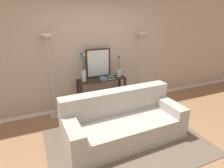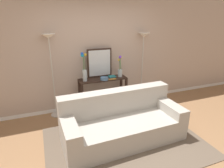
{
  "view_description": "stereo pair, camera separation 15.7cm",
  "coord_description": "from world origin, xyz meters",
  "px_view_note": "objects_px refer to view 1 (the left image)",
  "views": [
    {
      "loc": [
        -1.42,
        -2.41,
        2.2
      ],
      "look_at": [
        0.03,
        0.93,
        0.89
      ],
      "focal_mm": 30.59,
      "sensor_mm": 36.0,
      "label": 1
    },
    {
      "loc": [
        -1.28,
        -2.47,
        2.2
      ],
      "look_at": [
        0.03,
        0.93,
        0.89
      ],
      "focal_mm": 30.59,
      "sensor_mm": 36.0,
      "label": 2
    }
  ],
  "objects_px": {
    "floor_lamp_right": "(141,48)",
    "book_row_under_console": "(91,109)",
    "couch": "(123,123)",
    "vase_tall_flowers": "(83,71)",
    "floor_lamp_left": "(49,54)",
    "wall_mirror": "(98,63)",
    "console_table": "(102,89)",
    "vase_short_flowers": "(119,70)",
    "book_stack": "(111,77)",
    "fruit_bowl": "(103,79)"
  },
  "relations": [
    {
      "from": "floor_lamp_right",
      "to": "book_row_under_console",
      "type": "height_order",
      "value": "floor_lamp_right"
    },
    {
      "from": "couch",
      "to": "vase_tall_flowers",
      "type": "xyz_separation_m",
      "value": [
        -0.39,
        1.21,
        0.74
      ]
    },
    {
      "from": "floor_lamp_right",
      "to": "floor_lamp_left",
      "type": "bearing_deg",
      "value": 180.0
    },
    {
      "from": "floor_lamp_left",
      "to": "wall_mirror",
      "type": "bearing_deg",
      "value": 1.43
    },
    {
      "from": "console_table",
      "to": "vase_tall_flowers",
      "type": "distance_m",
      "value": 0.67
    },
    {
      "from": "floor_lamp_left",
      "to": "book_row_under_console",
      "type": "xyz_separation_m",
      "value": [
        0.82,
        -0.12,
        -1.4
      ]
    },
    {
      "from": "wall_mirror",
      "to": "vase_short_flowers",
      "type": "relative_size",
      "value": 1.3
    },
    {
      "from": "wall_mirror",
      "to": "book_stack",
      "type": "bearing_deg",
      "value": -48.59
    },
    {
      "from": "floor_lamp_left",
      "to": "vase_tall_flowers",
      "type": "bearing_deg",
      "value": -12.09
    },
    {
      "from": "console_table",
      "to": "book_row_under_console",
      "type": "distance_m",
      "value": 0.57
    },
    {
      "from": "floor_lamp_right",
      "to": "wall_mirror",
      "type": "xyz_separation_m",
      "value": [
        -1.13,
        0.03,
        -0.27
      ]
    },
    {
      "from": "fruit_bowl",
      "to": "book_row_under_console",
      "type": "height_order",
      "value": "fruit_bowl"
    },
    {
      "from": "console_table",
      "to": "fruit_bowl",
      "type": "xyz_separation_m",
      "value": [
        -0.0,
        -0.11,
        0.29
      ]
    },
    {
      "from": "book_stack",
      "to": "vase_tall_flowers",
      "type": "bearing_deg",
      "value": 173.65
    },
    {
      "from": "vase_short_flowers",
      "to": "floor_lamp_left",
      "type": "bearing_deg",
      "value": 174.93
    },
    {
      "from": "couch",
      "to": "floor_lamp_left",
      "type": "relative_size",
      "value": 1.19
    },
    {
      "from": "console_table",
      "to": "book_stack",
      "type": "distance_m",
      "value": 0.36
    },
    {
      "from": "book_stack",
      "to": "vase_short_flowers",
      "type": "bearing_deg",
      "value": 17.68
    },
    {
      "from": "wall_mirror",
      "to": "floor_lamp_right",
      "type": "bearing_deg",
      "value": -1.36
    },
    {
      "from": "console_table",
      "to": "book_row_under_console",
      "type": "xyz_separation_m",
      "value": [
        -0.29,
        0.0,
        -0.49
      ]
    },
    {
      "from": "vase_short_flowers",
      "to": "book_stack",
      "type": "relative_size",
      "value": 2.64
    },
    {
      "from": "floor_lamp_left",
      "to": "book_row_under_console",
      "type": "height_order",
      "value": "floor_lamp_left"
    },
    {
      "from": "console_table",
      "to": "fruit_bowl",
      "type": "relative_size",
      "value": 5.97
    },
    {
      "from": "vase_tall_flowers",
      "to": "fruit_bowl",
      "type": "relative_size",
      "value": 3.43
    },
    {
      "from": "couch",
      "to": "vase_short_flowers",
      "type": "xyz_separation_m",
      "value": [
        0.48,
        1.22,
        0.66
      ]
    },
    {
      "from": "vase_tall_flowers",
      "to": "couch",
      "type": "bearing_deg",
      "value": -72.32
    },
    {
      "from": "couch",
      "to": "wall_mirror",
      "type": "height_order",
      "value": "wall_mirror"
    },
    {
      "from": "fruit_bowl",
      "to": "console_table",
      "type": "bearing_deg",
      "value": 89.87
    },
    {
      "from": "couch",
      "to": "floor_lamp_left",
      "type": "height_order",
      "value": "floor_lamp_left"
    },
    {
      "from": "couch",
      "to": "book_stack",
      "type": "distance_m",
      "value": 1.28
    },
    {
      "from": "console_table",
      "to": "book_stack",
      "type": "relative_size",
      "value": 5.73
    },
    {
      "from": "book_stack",
      "to": "couch",
      "type": "bearing_deg",
      "value": -101.69
    },
    {
      "from": "vase_tall_flowers",
      "to": "book_row_under_console",
      "type": "bearing_deg",
      "value": 10.06
    },
    {
      "from": "vase_tall_flowers",
      "to": "fruit_bowl",
      "type": "xyz_separation_m",
      "value": [
        0.44,
        -0.08,
        -0.21
      ]
    },
    {
      "from": "vase_tall_flowers",
      "to": "fruit_bowl",
      "type": "height_order",
      "value": "vase_tall_flowers"
    },
    {
      "from": "couch",
      "to": "vase_tall_flowers",
      "type": "distance_m",
      "value": 1.47
    },
    {
      "from": "floor_lamp_left",
      "to": "fruit_bowl",
      "type": "distance_m",
      "value": 1.29
    },
    {
      "from": "vase_tall_flowers",
      "to": "vase_short_flowers",
      "type": "relative_size",
      "value": 1.25
    },
    {
      "from": "couch",
      "to": "vase_short_flowers",
      "type": "bearing_deg",
      "value": 68.6
    },
    {
      "from": "console_table",
      "to": "vase_short_flowers",
      "type": "height_order",
      "value": "vase_short_flowers"
    },
    {
      "from": "couch",
      "to": "wall_mirror",
      "type": "distance_m",
      "value": 1.62
    },
    {
      "from": "floor_lamp_right",
      "to": "console_table",
      "type": "bearing_deg",
      "value": -173.94
    },
    {
      "from": "vase_tall_flowers",
      "to": "floor_lamp_right",
      "type": "bearing_deg",
      "value": 5.33
    },
    {
      "from": "wall_mirror",
      "to": "vase_tall_flowers",
      "type": "bearing_deg",
      "value": -157.42
    },
    {
      "from": "vase_short_flowers",
      "to": "book_row_under_console",
      "type": "bearing_deg",
      "value": 178.52
    },
    {
      "from": "couch",
      "to": "fruit_bowl",
      "type": "distance_m",
      "value": 1.25
    },
    {
      "from": "floor_lamp_left",
      "to": "console_table",
      "type": "bearing_deg",
      "value": -6.06
    },
    {
      "from": "couch",
      "to": "book_row_under_console",
      "type": "xyz_separation_m",
      "value": [
        -0.24,
        1.24,
        -0.25
      ]
    },
    {
      "from": "vase_tall_flowers",
      "to": "book_row_under_console",
      "type": "height_order",
      "value": "vase_tall_flowers"
    },
    {
      "from": "console_table",
      "to": "floor_lamp_left",
      "type": "height_order",
      "value": "floor_lamp_left"
    }
  ]
}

